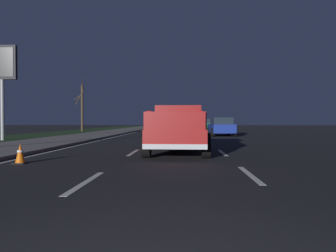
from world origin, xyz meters
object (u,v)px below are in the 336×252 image
gas_price_sign (2,70)px  traffic_cone_near (20,154)px  bare_tree_far (82,107)px  sedan_red (155,125)px  sedan_blue (221,127)px  sedan_green (211,125)px  pickup_truck (178,129)px

gas_price_sign → traffic_cone_near: bearing=-147.2°
gas_price_sign → bare_tree_far: (17.67, 0.61, -1.55)m
sedan_red → bare_tree_far: size_ratio=0.70×
sedan_blue → gas_price_sign: gas_price_sign is taller
sedan_green → sedan_blue: same height
gas_price_sign → traffic_cone_near: (-10.74, -6.92, -4.27)m
pickup_truck → bare_tree_far: (24.69, 12.07, 2.09)m
sedan_red → gas_price_sign: (-22.71, 7.78, 3.77)m
bare_tree_far → traffic_cone_near: 29.51m
pickup_truck → gas_price_sign: size_ratio=0.89×
sedan_blue → gas_price_sign: 16.88m
traffic_cone_near → sedan_blue: bearing=-24.1°
gas_price_sign → bare_tree_far: bare_tree_far is taller
pickup_truck → sedan_red: (29.73, 3.68, -0.13)m
pickup_truck → sedan_green: pickup_truck is taller
pickup_truck → sedan_green: bearing=-7.9°
gas_price_sign → sedan_red: bearing=-18.9°
sedan_blue → sedan_red: (15.66, 7.09, 0.00)m
sedan_red → sedan_blue: bearing=-155.7°
pickup_truck → sedan_green: 25.66m
pickup_truck → gas_price_sign: gas_price_sign is taller
bare_tree_far → sedan_red: bearing=-59.0°
sedan_blue → bare_tree_far: bare_tree_far is taller
sedan_blue → gas_price_sign: (-7.05, 14.87, 3.77)m
sedan_green → pickup_truck: bearing=172.1°
sedan_green → bare_tree_far: 15.78m
sedan_green → traffic_cone_near: 30.24m
sedan_green → bare_tree_far: (-0.73, 15.60, 2.22)m
sedan_green → bare_tree_far: size_ratio=0.70×
sedan_green → sedan_blue: size_ratio=0.99×
pickup_truck → sedan_red: bearing=7.1°
pickup_truck → bare_tree_far: size_ratio=0.86×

